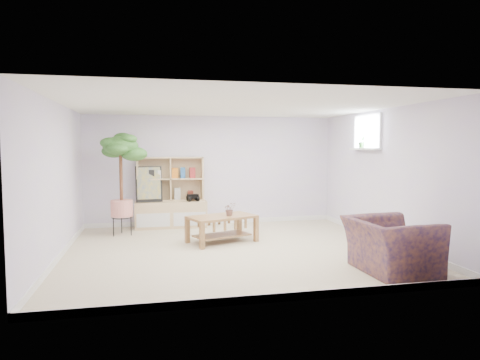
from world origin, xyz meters
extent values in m
cube|color=beige|center=(0.00, 0.00, 0.00)|extent=(5.50, 5.00, 0.01)
cube|color=white|center=(0.00, 0.00, 2.40)|extent=(5.50, 5.00, 0.01)
cube|color=white|center=(0.00, 2.50, 1.20)|extent=(5.50, 0.01, 2.40)
cube|color=white|center=(0.00, -2.50, 1.20)|extent=(5.50, 0.01, 2.40)
cube|color=white|center=(-2.75, 0.00, 1.20)|extent=(0.01, 5.00, 2.40)
cube|color=white|center=(2.75, 0.00, 1.20)|extent=(0.01, 5.00, 2.40)
cube|color=white|center=(2.67, 0.60, 1.68)|extent=(0.14, 1.00, 0.04)
imported|color=#247135|center=(0.03, 0.58, 0.60)|extent=(0.25, 0.22, 0.24)
imported|color=#101146|center=(1.84, -1.72, 0.42)|extent=(1.02, 1.16, 0.84)
imported|color=#22521B|center=(2.67, 0.71, 1.82)|extent=(0.17, 0.15, 0.25)
camera|label=1|loc=(-1.38, -6.93, 1.71)|focal=32.00mm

